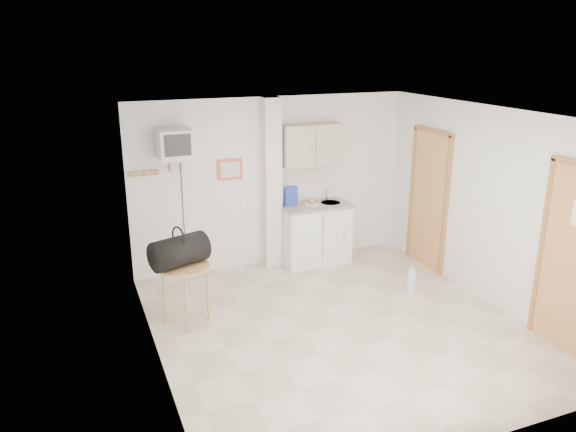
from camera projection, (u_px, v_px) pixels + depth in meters
name	position (u px, v px, depth m)	size (l,w,h in m)	color
ground	(339.00, 326.00, 6.69)	(4.50, 4.50, 0.00)	beige
room_envelope	(358.00, 198.00, 6.39)	(4.24, 4.54, 2.55)	white
kitchenette	(314.00, 211.00, 8.42)	(1.03, 0.58, 2.10)	white
crt_television	(175.00, 145.00, 7.38)	(0.44, 0.45, 2.15)	slate
round_table	(185.00, 274.00, 6.61)	(0.60, 0.60, 0.73)	#AF8743
duffel_bag	(179.00, 251.00, 6.52)	(0.74, 0.57, 0.49)	black
water_bottle	(411.00, 280.00, 7.61)	(0.11, 0.11, 0.34)	#BFDCFB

